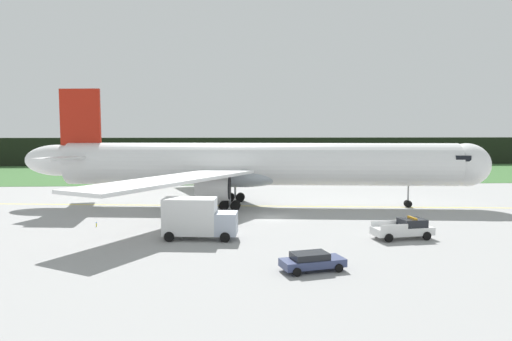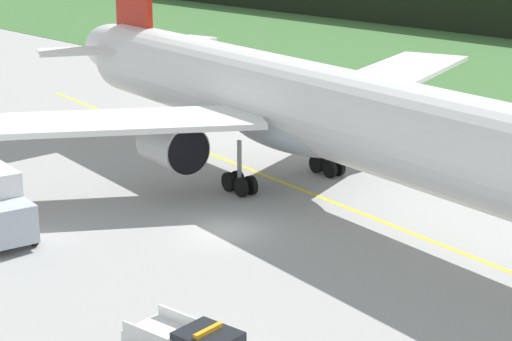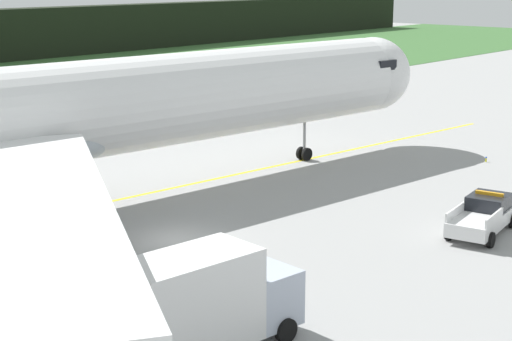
% 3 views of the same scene
% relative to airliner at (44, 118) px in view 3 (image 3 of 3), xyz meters
% --- Properties ---
extents(ground, '(320.00, 320.00, 0.00)m').
position_rel_airliner_xyz_m(ground, '(1.49, -8.33, -5.27)').
color(ground, '#959594').
extents(taxiway_centerline_main, '(79.03, 9.24, 0.01)m').
position_rel_airliner_xyz_m(taxiway_centerline_main, '(0.69, -0.08, -5.27)').
color(taxiway_centerline_main, yellow).
rests_on(taxiway_centerline_main, ground).
extents(airliner, '(59.83, 50.08, 15.09)m').
position_rel_airliner_xyz_m(airliner, '(0.00, 0.00, 0.00)').
color(airliner, silver).
rests_on(airliner, ground).
extents(ops_pickup_truck, '(5.67, 2.94, 1.94)m').
position_rel_airliner_xyz_m(ops_pickup_truck, '(12.53, -19.02, -4.37)').
color(ops_pickup_truck, silver).
rests_on(ops_pickup_truck, ground).
extents(catering_truck, '(6.82, 3.29, 3.88)m').
position_rel_airliner_xyz_m(catering_truck, '(-6.20, -18.03, -3.34)').
color(catering_truck, '#AAB4C6').
rests_on(catering_truck, ground).
extents(taxiway_edge_light_east, '(0.12, 0.12, 0.38)m').
position_rel_airliner_xyz_m(taxiway_edge_light_east, '(27.26, -12.04, -5.06)').
color(taxiway_edge_light_east, yellow).
rests_on(taxiway_edge_light_east, ground).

